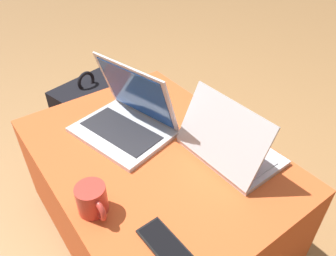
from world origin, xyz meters
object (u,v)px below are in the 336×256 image
object	(u,v)px
cell_phone	(164,244)
coffee_mug	(93,200)
laptop_near	(127,118)
backpack	(92,121)
laptop_far	(228,145)

from	to	relation	value
cell_phone	coffee_mug	world-z (taller)	coffee_mug
laptop_near	coffee_mug	bearing A→B (deg)	-58.85
laptop_near	coffee_mug	distance (m)	0.38
backpack	cell_phone	bearing A→B (deg)	63.49
backpack	laptop_near	bearing A→B (deg)	71.65
laptop_near	backpack	size ratio (longest dim) A/B	0.78
laptop_near	laptop_far	world-z (taller)	laptop_near
laptop_near	cell_phone	world-z (taller)	laptop_near
laptop_far	coffee_mug	distance (m)	0.47
laptop_far	laptop_near	bearing A→B (deg)	29.96
laptop_near	laptop_far	distance (m)	0.38
cell_phone	backpack	xyz separation A→B (m)	(-0.94, 0.21, -0.26)
laptop_near	backpack	xyz separation A→B (m)	(-0.47, 0.04, -0.31)
cell_phone	laptop_near	bearing A→B (deg)	67.75
backpack	coffee_mug	distance (m)	0.85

